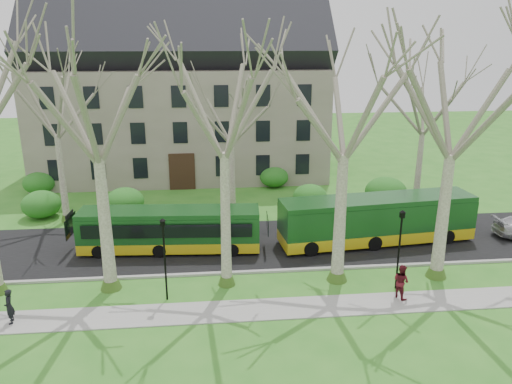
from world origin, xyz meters
The scene contains 13 objects.
ground centered at (0.00, 0.00, 0.00)m, with size 120.00×120.00×0.00m, color #2F7521.
sidewalk centered at (0.00, -2.50, 0.03)m, with size 70.00×2.00×0.06m, color gray.
road centered at (0.00, 5.50, 0.03)m, with size 80.00×8.00×0.06m, color black.
curb centered at (0.00, 1.50, 0.07)m, with size 80.00×0.25×0.14m, color #A5A39E.
building centered at (-6.00, 24.00, 8.07)m, with size 26.50×12.20×16.00m.
tree_row_verge centered at (0.00, 0.30, 7.00)m, with size 49.00×7.00×14.00m.
tree_row_far centered at (-1.33, 11.00, 6.00)m, with size 33.00×7.00×12.00m.
lamp_row centered at (0.00, -1.00, 2.57)m, with size 36.22×0.22×4.30m.
hedges centered at (-4.67, 14.00, 1.00)m, with size 30.60×8.60×2.00m.
bus_lead centered at (-6.19, 5.04, 1.43)m, with size 10.94×2.28×2.74m, color #134417, non-canonical shape.
bus_follow centered at (6.90, 5.02, 1.62)m, with size 12.48×2.60×3.12m, color #134417, non-canonical shape.
pedestrian_a centered at (-13.06, -2.55, 0.90)m, with size 0.61×0.40×1.69m, color black.
pedestrian_b centered at (5.83, -2.04, 0.96)m, with size 0.87×0.68×1.80m, color #54131C.
Camera 1 is at (-3.69, -23.88, 12.87)m, focal length 35.00 mm.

